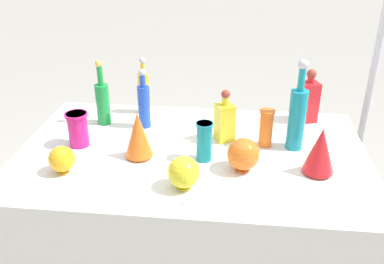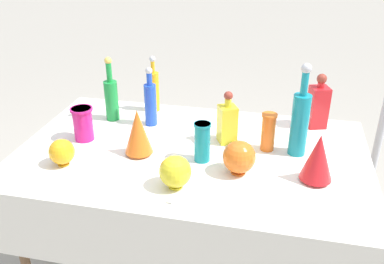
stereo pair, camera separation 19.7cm
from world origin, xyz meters
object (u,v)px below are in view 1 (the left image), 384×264
slender_vase_2 (266,127)px  cardboard_box_behind_right (150,162)px  cardboard_box_behind_left (208,143)px  round_bowl_2 (243,154)px  tall_bottle_0 (297,116)px  tall_bottle_2 (103,101)px  canopy_pole (375,67)px  tall_bottle_3 (144,91)px  round_bowl_0 (62,159)px  square_decanter_0 (308,100)px  round_bowl_1 (183,172)px  slender_vase_1 (78,128)px  square_decanter_1 (225,120)px  slender_vase_0 (204,140)px  tall_bottle_1 (144,104)px  fluted_vase_0 (320,150)px  fluted_vase_1 (138,134)px

slender_vase_2 → cardboard_box_behind_right: bearing=133.4°
cardboard_box_behind_left → slender_vase_2: bearing=-73.1°
slender_vase_2 → round_bowl_2: 0.26m
tall_bottle_0 → tall_bottle_2: size_ratio=1.25×
cardboard_box_behind_left → canopy_pole: canopy_pole is taller
tall_bottle_3 → round_bowl_0: (-0.22, -0.67, -0.06)m
square_decanter_0 → round_bowl_1: size_ratio=2.06×
slender_vase_1 → cardboard_box_behind_right: size_ratio=0.36×
tall_bottle_3 → round_bowl_0: size_ratio=2.61×
round_bowl_1 → slender_vase_2: bearing=49.3°
cardboard_box_behind_left → round_bowl_1: bearing=-90.0°
cardboard_box_behind_right → canopy_pole: size_ratio=0.19×
square_decanter_1 → square_decanter_0: bearing=32.4°
round_bowl_2 → canopy_pole: size_ratio=0.06×
round_bowl_0 → canopy_pole: size_ratio=0.05×
square_decanter_0 → slender_vase_0: square_decanter_0 is taller
tall_bottle_1 → round_bowl_2: bearing=-36.6°
tall_bottle_3 → slender_vase_2: 0.74m
round_bowl_2 → canopy_pole: 1.11m
tall_bottle_2 → round_bowl_2: (0.74, -0.40, -0.05)m
tall_bottle_1 → slender_vase_0: bearing=-42.5°
slender_vase_0 → canopy_pole: 1.18m
square_decanter_1 → slender_vase_1: square_decanter_1 is taller
round_bowl_2 → square_decanter_1: bearing=108.6°
tall_bottle_3 → slender_vase_1: (-0.23, -0.42, -0.03)m
slender_vase_0 → slender_vase_2: (0.28, 0.17, 0.00)m
slender_vase_0 → canopy_pole: bearing=39.4°
tall_bottle_0 → cardboard_box_behind_left: (-0.48, 1.15, -0.79)m
tall_bottle_1 → square_decanter_1: 0.43m
round_bowl_0 → round_bowl_2: size_ratio=0.82×
slender_vase_0 → round_bowl_0: (-0.60, -0.17, -0.03)m
canopy_pole → tall_bottle_1: bearing=-160.7°
slender_vase_2 → canopy_pole: (0.63, 0.58, 0.13)m
round_bowl_0 → cardboard_box_behind_right: size_ratio=0.26×
round_bowl_2 → slender_vase_1: bearing=169.6°
tall_bottle_2 → slender_vase_2: 0.86m
round_bowl_1 → tall_bottle_2: bearing=131.4°
fluted_vase_0 → cardboard_box_behind_left: 1.65m
cardboard_box_behind_right → square_decanter_1: bearing=-54.0°
canopy_pole → slender_vase_2: bearing=-137.2°
round_bowl_1 → slender_vase_0: bearing=74.6°
canopy_pole → square_decanter_0: bearing=-145.6°
tall_bottle_1 → slender_vase_1: tall_bottle_1 is taller
square_decanter_1 → slender_vase_1: size_ratio=1.57×
fluted_vase_1 → round_bowl_1: fluted_vase_1 is taller
tall_bottle_0 → tall_bottle_2: (-0.98, 0.17, -0.04)m
fluted_vase_1 → slender_vase_2: bearing=16.7°
cardboard_box_behind_left → tall_bottle_2: bearing=-117.0°
slender_vase_0 → slender_vase_1: 0.61m
fluted_vase_1 → tall_bottle_0: bearing=13.1°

